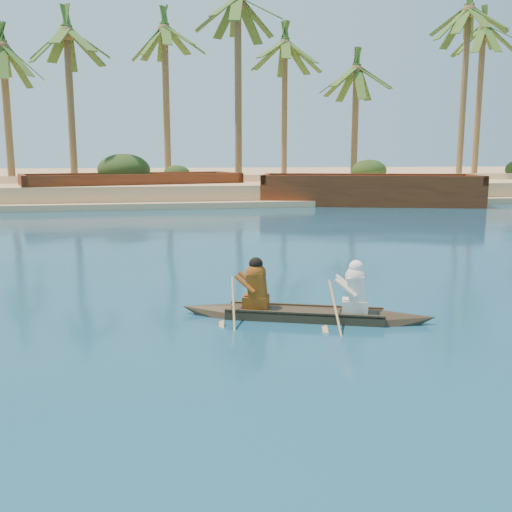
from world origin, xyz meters
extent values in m
plane|color=navy|center=(0.00, 0.00, 0.00)|extent=(160.00, 160.00, 0.00)
cube|color=tan|center=(0.00, 26.00, 0.12)|extent=(150.00, 8.00, 0.50)
cube|color=tan|center=(0.00, 48.00, 0.55)|extent=(150.00, 50.00, 1.50)
cube|color=#632F15|center=(1.51, 27.00, 0.52)|extent=(14.50, 7.83, 1.72)
cube|color=#632F15|center=(16.33, 23.19, 0.51)|extent=(14.22, 8.17, 1.69)
camera|label=1|loc=(2.47, -11.44, 3.13)|focal=40.00mm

